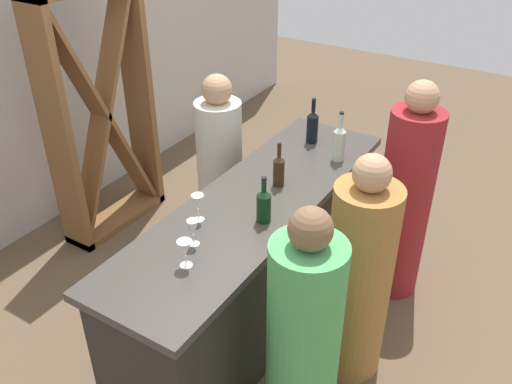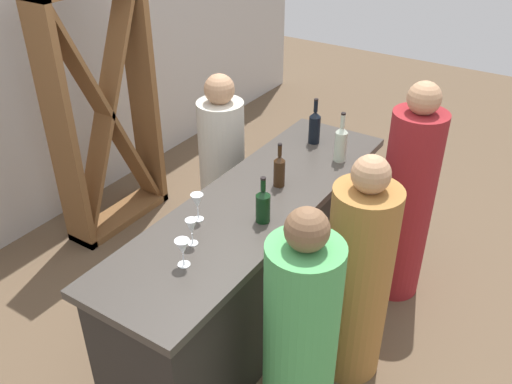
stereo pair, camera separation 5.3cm
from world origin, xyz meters
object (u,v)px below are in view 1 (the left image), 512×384
wine_rack (101,115)px  wine_bottle_second_right_near_black (312,126)px  person_right_guest (405,201)px  person_server_behind (220,171)px  person_left_guest (359,279)px  wine_bottle_center_clear_pale (339,142)px  wine_glass_near_right (198,203)px  wine_bottle_leftmost_dark_green (264,205)px  person_center_guest (303,341)px  wine_glass_near_left (185,249)px  wine_bottle_second_left_amber_brown (279,170)px  wine_glass_near_center (193,228)px

wine_rack → wine_bottle_second_right_near_black: size_ratio=6.03×
wine_bottle_second_right_near_black → person_right_guest: size_ratio=0.21×
wine_bottle_second_right_near_black → person_server_behind: person_server_behind is taller
person_left_guest → wine_bottle_center_clear_pale: bearing=-70.9°
wine_bottle_second_right_near_black → wine_glass_near_right: size_ratio=2.01×
wine_bottle_leftmost_dark_green → wine_rack: bearing=73.2°
wine_bottle_leftmost_dark_green → person_center_guest: 0.75m
wine_bottle_leftmost_dark_green → person_left_guest: bearing=-72.2°
person_left_guest → person_center_guest: 0.58m
wine_glass_near_left → person_center_guest: (0.14, -0.60, -0.42)m
wine_bottle_second_left_amber_brown → wine_bottle_second_right_near_black: 0.65m
wine_glass_near_center → person_left_guest: size_ratio=0.10×
wine_bottle_second_left_amber_brown → wine_bottle_center_clear_pale: bearing=-19.1°
person_right_guest → person_server_behind: size_ratio=1.11×
wine_bottle_center_clear_pale → person_server_behind: person_server_behind is taller
wine_glass_near_center → wine_bottle_second_right_near_black: bearing=0.9°
wine_rack → wine_glass_near_center: size_ratio=13.09×
wine_bottle_second_left_amber_brown → person_left_guest: 0.80m
wine_glass_near_left → person_right_guest: person_right_guest is taller
wine_bottle_second_right_near_black → person_server_behind: 0.81m
wine_rack → wine_glass_near_left: (-1.08, -1.68, 0.09)m
wine_bottle_center_clear_pale → wine_glass_near_center: wine_bottle_center_clear_pale is taller
wine_glass_near_left → wine_glass_near_right: (0.35, 0.19, 0.01)m
wine_glass_near_left → person_left_guest: 1.05m
wine_bottle_leftmost_dark_green → person_left_guest: person_left_guest is taller
wine_glass_near_left → person_server_behind: (1.32, 0.73, -0.42)m
person_center_guest → person_left_guest: bearing=-106.4°
wine_bottle_leftmost_dark_green → person_center_guest: (-0.40, -0.48, -0.42)m
wine_rack → wine_glass_near_left: 2.00m
wine_bottle_second_right_near_black → wine_rack: bearing=106.6°
person_left_guest → person_center_guest: size_ratio=1.01×
wine_bottle_second_right_near_black → wine_glass_near_left: bearing=-176.5°
wine_glass_near_left → person_right_guest: (1.54, -0.63, -0.35)m
wine_bottle_center_clear_pale → wine_bottle_second_right_near_black: bearing=62.0°
wine_bottle_second_left_amber_brown → wine_glass_near_left: (-0.92, 0.00, -0.00)m
wine_glass_near_left → person_server_behind: 1.57m
wine_rack → person_center_guest: wine_rack is taller
wine_bottle_center_clear_pale → wine_glass_near_left: bearing=173.0°
person_right_guest → wine_bottle_second_right_near_black: bearing=18.6°
person_right_guest → person_server_behind: (-0.22, 1.36, -0.07)m
wine_bottle_second_right_near_black → person_left_guest: bearing=-138.6°
person_center_guest → person_server_behind: (1.18, 1.33, -0.00)m
wine_bottle_center_clear_pale → wine_glass_near_center: size_ratio=2.26×
person_server_behind → wine_glass_near_center: bearing=-43.2°
wine_rack → person_server_behind: wine_rack is taller
wine_rack → wine_glass_near_center: 1.86m
wine_bottle_second_right_near_black → wine_glass_near_left: 1.56m
wine_bottle_center_clear_pale → wine_glass_near_left: size_ratio=2.27×
wine_bottle_second_right_near_black → person_center_guest: 1.64m
wine_rack → person_server_behind: bearing=-76.1°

